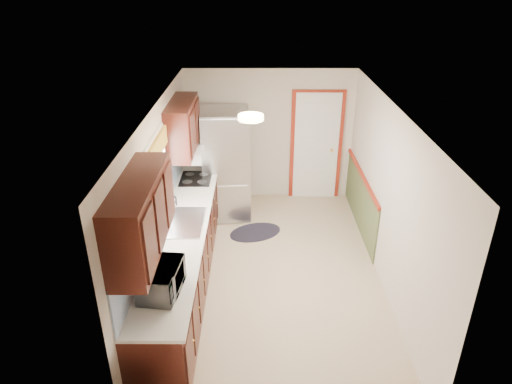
{
  "coord_description": "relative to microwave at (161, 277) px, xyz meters",
  "views": [
    {
      "loc": [
        -0.23,
        -5.36,
        3.93
      ],
      "look_at": [
        -0.24,
        0.28,
        1.15
      ],
      "focal_mm": 32.0,
      "sensor_mm": 36.0,
      "label": 1
    }
  ],
  "objects": [
    {
      "name": "cooktop",
      "position": [
        0.01,
        2.78,
        -0.18
      ],
      "size": [
        0.48,
        0.57,
        0.02
      ],
      "primitive_type": "cube",
      "color": "black",
      "rests_on": "kitchen_run"
    },
    {
      "name": "kitchen_run",
      "position": [
        -0.04,
        1.33,
        -0.32
      ],
      "size": [
        0.63,
        4.0,
        2.2
      ],
      "color": "#35110C",
      "rests_on": "ground"
    },
    {
      "name": "back_wall_trim",
      "position": [
        2.19,
        3.83,
        -0.24
      ],
      "size": [
        1.12,
        2.3,
        2.08
      ],
      "color": "maroon",
      "rests_on": "ground"
    },
    {
      "name": "microwave",
      "position": [
        0.0,
        0.0,
        0.0
      ],
      "size": [
        0.36,
        0.58,
        0.37
      ],
      "primitive_type": "imported",
      "rotation": [
        0.0,
        0.0,
        1.46
      ],
      "color": "white",
      "rests_on": "kitchen_run"
    },
    {
      "name": "ceiling_fixture",
      "position": [
        0.9,
        1.42,
        1.23
      ],
      "size": [
        0.3,
        0.3,
        0.06
      ],
      "primitive_type": "cylinder",
      "color": "#FFD88C",
      "rests_on": "room_shell"
    },
    {
      "name": "room_shell",
      "position": [
        1.2,
        1.62,
        0.07
      ],
      "size": [
        3.2,
        5.2,
        2.52
      ],
      "color": "tan",
      "rests_on": "ground"
    },
    {
      "name": "rug",
      "position": [
        0.94,
        2.72,
        -1.12
      ],
      "size": [
        1.02,
        0.86,
        0.01
      ],
      "primitive_type": "ellipsoid",
      "rotation": [
        0.0,
        0.0,
        0.41
      ],
      "color": "black",
      "rests_on": "ground"
    },
    {
      "name": "refrigerator",
      "position": [
        0.45,
        3.37,
        -0.18
      ],
      "size": [
        0.85,
        0.82,
        1.89
      ],
      "rotation": [
        0.0,
        0.0,
        0.09
      ],
      "color": "#B7B7BC",
      "rests_on": "ground"
    }
  ]
}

